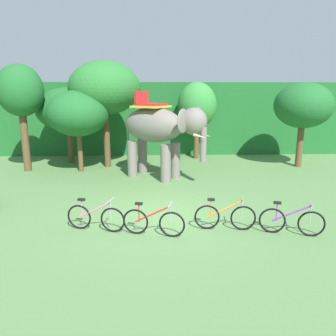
{
  "coord_description": "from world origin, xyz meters",
  "views": [
    {
      "loc": [
        -0.09,
        -9.64,
        3.81
      ],
      "look_at": [
        0.3,
        1.0,
        1.3
      ],
      "focal_mm": 35.27,
      "sensor_mm": 36.0,
      "label": 1
    }
  ],
  "objects_px": {
    "tree_left": "(78,114)",
    "tree_far_right": "(68,110)",
    "tree_center_left": "(20,92)",
    "tree_right": "(303,106)",
    "elephant": "(160,129)",
    "bike_purple": "(291,221)",
    "bike_pink": "(96,217)",
    "tree_far_left": "(197,106)",
    "tree_center_right": "(105,88)",
    "bike_orange": "(225,217)",
    "bike_red": "(153,222)"
  },
  "relations": [
    {
      "from": "tree_center_right",
      "to": "elephant",
      "type": "xyz_separation_m",
      "value": [
        2.63,
        -2.38,
        -1.7
      ]
    },
    {
      "from": "tree_far_right",
      "to": "bike_pink",
      "type": "bearing_deg",
      "value": -72.19
    },
    {
      "from": "bike_orange",
      "to": "bike_pink",
      "type": "bearing_deg",
      "value": 178.83
    },
    {
      "from": "bike_orange",
      "to": "tree_center_right",
      "type": "bearing_deg",
      "value": 118.59
    },
    {
      "from": "bike_purple",
      "to": "bike_red",
      "type": "bearing_deg",
      "value": 178.72
    },
    {
      "from": "bike_pink",
      "to": "bike_red",
      "type": "distance_m",
      "value": 1.65
    },
    {
      "from": "tree_left",
      "to": "bike_orange",
      "type": "distance_m",
      "value": 9.29
    },
    {
      "from": "tree_far_right",
      "to": "bike_pink",
      "type": "relative_size",
      "value": 2.38
    },
    {
      "from": "tree_left",
      "to": "bike_pink",
      "type": "xyz_separation_m",
      "value": [
        1.93,
        -7.01,
        -2.37
      ]
    },
    {
      "from": "tree_right",
      "to": "bike_red",
      "type": "bearing_deg",
      "value": -132.68
    },
    {
      "from": "tree_left",
      "to": "tree_center_right",
      "type": "relative_size",
      "value": 0.73
    },
    {
      "from": "bike_purple",
      "to": "tree_right",
      "type": "bearing_deg",
      "value": 65.65
    },
    {
      "from": "tree_center_left",
      "to": "tree_center_right",
      "type": "xyz_separation_m",
      "value": [
        3.77,
        0.75,
        0.17
      ]
    },
    {
      "from": "tree_right",
      "to": "tree_far_right",
      "type": "bearing_deg",
      "value": 173.04
    },
    {
      "from": "elephant",
      "to": "tree_center_left",
      "type": "bearing_deg",
      "value": 165.66
    },
    {
      "from": "tree_right",
      "to": "elephant",
      "type": "distance_m",
      "value": 7.45
    },
    {
      "from": "bike_orange",
      "to": "bike_purple",
      "type": "bearing_deg",
      "value": -12.85
    },
    {
      "from": "bike_pink",
      "to": "bike_orange",
      "type": "bearing_deg",
      "value": -1.17
    },
    {
      "from": "bike_red",
      "to": "bike_orange",
      "type": "bearing_deg",
      "value": 8.84
    },
    {
      "from": "tree_center_left",
      "to": "bike_orange",
      "type": "height_order",
      "value": "tree_center_left"
    },
    {
      "from": "tree_left",
      "to": "bike_orange",
      "type": "bearing_deg",
      "value": -52.02
    },
    {
      "from": "tree_left",
      "to": "bike_purple",
      "type": "relative_size",
      "value": 2.3
    },
    {
      "from": "tree_center_left",
      "to": "bike_red",
      "type": "bearing_deg",
      "value": -50.98
    },
    {
      "from": "tree_far_left",
      "to": "bike_purple",
      "type": "relative_size",
      "value": 2.57
    },
    {
      "from": "tree_left",
      "to": "bike_purple",
      "type": "bearing_deg",
      "value": -45.87
    },
    {
      "from": "tree_center_right",
      "to": "bike_pink",
      "type": "bearing_deg",
      "value": -84.41
    },
    {
      "from": "tree_left",
      "to": "bike_red",
      "type": "distance_m",
      "value": 8.53
    },
    {
      "from": "bike_pink",
      "to": "bike_red",
      "type": "relative_size",
      "value": 0.99
    },
    {
      "from": "tree_center_right",
      "to": "bike_orange",
      "type": "relative_size",
      "value": 3.06
    },
    {
      "from": "tree_center_left",
      "to": "tree_center_right",
      "type": "relative_size",
      "value": 0.96
    },
    {
      "from": "tree_left",
      "to": "tree_far_left",
      "type": "xyz_separation_m",
      "value": [
        5.93,
        2.9,
        0.22
      ]
    },
    {
      "from": "tree_center_right",
      "to": "tree_far_left",
      "type": "bearing_deg",
      "value": 22.25
    },
    {
      "from": "tree_far_left",
      "to": "bike_orange",
      "type": "xyz_separation_m",
      "value": [
        -0.4,
        -9.98,
        -2.59
      ]
    },
    {
      "from": "tree_right",
      "to": "elephant",
      "type": "relative_size",
      "value": 1.06
    },
    {
      "from": "bike_purple",
      "to": "tree_far_left",
      "type": "bearing_deg",
      "value": 97.28
    },
    {
      "from": "elephant",
      "to": "bike_purple",
      "type": "distance_m",
      "value": 7.19
    },
    {
      "from": "tree_left",
      "to": "tree_far_right",
      "type": "bearing_deg",
      "value": 115.49
    },
    {
      "from": "tree_center_left",
      "to": "tree_center_right",
      "type": "distance_m",
      "value": 3.84
    },
    {
      "from": "tree_center_left",
      "to": "tree_right",
      "type": "relative_size",
      "value": 1.19
    },
    {
      "from": "tree_center_left",
      "to": "tree_right",
      "type": "distance_m",
      "value": 13.54
    },
    {
      "from": "tree_left",
      "to": "tree_center_right",
      "type": "bearing_deg",
      "value": 39.32
    },
    {
      "from": "tree_left",
      "to": "elephant",
      "type": "distance_m",
      "value": 4.09
    },
    {
      "from": "tree_far_right",
      "to": "tree_right",
      "type": "bearing_deg",
      "value": -6.96
    },
    {
      "from": "tree_left",
      "to": "bike_orange",
      "type": "relative_size",
      "value": 2.25
    },
    {
      "from": "tree_left",
      "to": "bike_red",
      "type": "height_order",
      "value": "tree_left"
    },
    {
      "from": "tree_left",
      "to": "tree_center_right",
      "type": "distance_m",
      "value": 1.88
    },
    {
      "from": "tree_center_right",
      "to": "bike_pink",
      "type": "distance_m",
      "value": 8.73
    },
    {
      "from": "tree_far_right",
      "to": "tree_center_left",
      "type": "bearing_deg",
      "value": -131.53
    },
    {
      "from": "tree_far_right",
      "to": "tree_left",
      "type": "distance_m",
      "value": 2.27
    },
    {
      "from": "tree_left",
      "to": "tree_far_left",
      "type": "distance_m",
      "value": 6.6
    }
  ]
}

